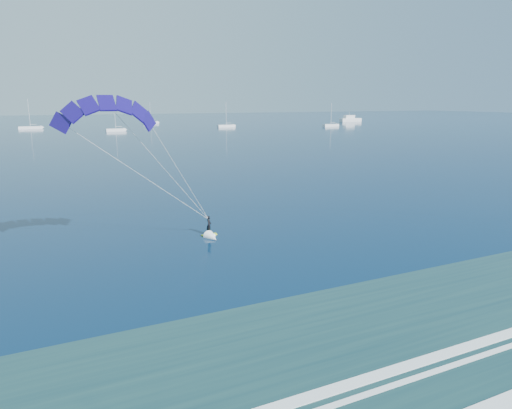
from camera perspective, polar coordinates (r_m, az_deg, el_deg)
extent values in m
cube|color=#1E423F|center=(26.07, 26.30, -17.63)|extent=(600.00, 22.00, 0.03)
cube|color=white|center=(26.86, 23.72, -16.38)|extent=(600.00, 0.70, 0.07)
cube|color=#CEED1B|center=(44.33, -5.88, -3.76)|extent=(1.48, 0.48, 0.08)
imported|color=black|center=(44.06, -5.90, -2.57)|extent=(0.72, 0.80, 1.82)
cone|color=white|center=(43.09, -5.48, -4.19)|extent=(1.31, 1.74, 1.10)
cube|color=white|center=(291.46, 11.71, 10.31)|extent=(14.20, 3.79, 2.08)
cube|color=white|center=(290.79, 11.57, 10.71)|extent=(6.63, 3.03, 1.89)
cylinder|color=silver|center=(290.73, 11.59, 11.09)|extent=(0.16, 0.16, 2.00)
cube|color=white|center=(235.10, -26.36, 8.60)|extent=(10.01, 2.40, 1.20)
cylinder|color=silver|center=(234.85, -26.52, 10.22)|extent=(0.18, 0.18, 12.12)
cylinder|color=silver|center=(235.02, -26.10, 8.97)|extent=(2.60, 0.12, 0.12)
cube|color=white|center=(202.78, -17.12, 8.89)|extent=(7.95, 2.40, 1.20)
cylinder|color=silver|center=(202.53, -17.23, 10.46)|extent=(0.18, 0.18, 9.94)
cylinder|color=silver|center=(202.88, -16.81, 9.31)|extent=(2.60, 0.12, 0.12)
cube|color=white|center=(268.32, -13.02, 9.96)|extent=(8.66, 2.40, 1.20)
cylinder|color=silver|center=(268.12, -13.09, 11.22)|extent=(0.18, 0.18, 10.58)
cylinder|color=silver|center=(268.52, -12.78, 10.27)|extent=(2.60, 0.12, 0.12)
cube|color=white|center=(225.74, -3.74, 9.77)|extent=(8.76, 2.40, 1.20)
cylinder|color=silver|center=(225.50, -3.76, 11.28)|extent=(0.18, 0.18, 10.75)
cylinder|color=silver|center=(226.12, -3.46, 10.13)|extent=(2.60, 0.12, 0.12)
cube|color=white|center=(234.77, 9.34, 9.75)|extent=(8.40, 2.40, 1.20)
cylinder|color=silver|center=(234.55, 9.39, 11.14)|extent=(0.18, 0.18, 10.23)
cylinder|color=silver|center=(235.39, 9.59, 10.09)|extent=(2.60, 0.12, 0.12)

